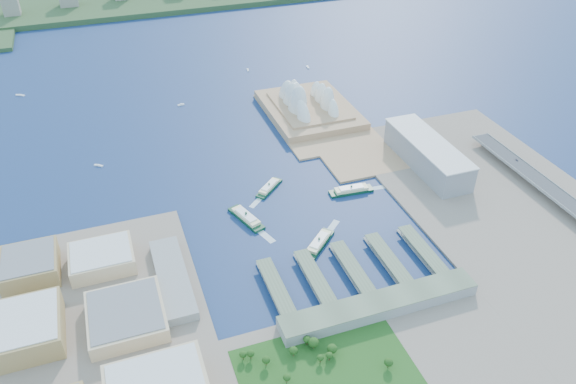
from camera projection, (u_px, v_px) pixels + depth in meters
name	position (u px, v px, depth m)	size (l,w,h in m)	color
ground	(313.00, 232.00, 641.91)	(3000.00, 3000.00, 0.00)	#10204C
west_land	(92.00, 362.00, 491.00)	(220.00, 390.00, 3.00)	gray
south_land	(403.00, 377.00, 478.44)	(720.00, 180.00, 3.00)	gray
east_land	(515.00, 214.00, 668.34)	(240.00, 500.00, 3.00)	gray
peninsula	(315.00, 118.00, 871.95)	(135.00, 220.00, 3.00)	tan
opera_house	(310.00, 95.00, 869.37)	(134.00, 180.00, 58.00)	white
toaster_building	(427.00, 154.00, 745.80)	(45.00, 155.00, 35.00)	gray
expressway	(564.00, 204.00, 672.87)	(26.00, 340.00, 11.85)	gray
west_buildings	(86.00, 322.00, 509.55)	(200.00, 280.00, 27.00)	#9A7E4D
ferry_wharves	(352.00, 269.00, 585.04)	(184.00, 90.00, 9.30)	#57664D
terminal_building	(380.00, 305.00, 536.37)	(200.00, 28.00, 12.00)	gray
park	(330.00, 371.00, 472.02)	(150.00, 110.00, 16.00)	#194714
ferry_a	(246.00, 216.00, 658.58)	(14.58, 57.27, 10.83)	#0E3820
ferry_b	(269.00, 186.00, 711.41)	(12.34, 48.48, 9.17)	#0E3820
ferry_c	(319.00, 241.00, 620.85)	(13.85, 54.40, 10.29)	#0E3820
ferry_d	(351.00, 189.00, 705.36)	(14.30, 56.16, 10.62)	#0E3820
boat_a	(99.00, 165.00, 758.93)	(3.12, 12.48, 2.41)	white
boat_b	(181.00, 105.00, 911.33)	(3.71, 10.60, 2.86)	white
boat_c	(308.00, 67.00, 1041.96)	(3.55, 12.17, 2.74)	white
boat_d	(20.00, 95.00, 941.53)	(3.49, 15.94, 2.69)	white
boat_e	(248.00, 70.00, 1030.79)	(3.49, 10.96, 2.69)	white
car_c	(517.00, 160.00, 742.83)	(1.77, 4.35, 1.26)	slate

